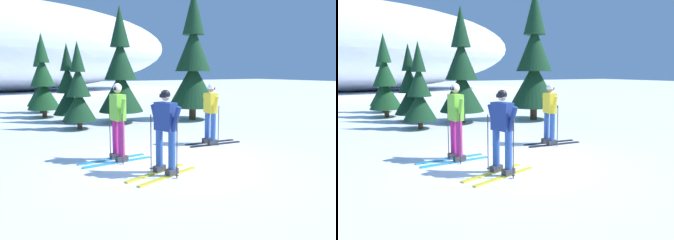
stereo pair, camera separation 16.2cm
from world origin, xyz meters
The scene contains 10 objects.
ground_plane centered at (0.00, 0.00, 0.00)m, with size 120.00×120.00×0.00m, color white.
skier_navy_jacket centered at (-0.48, -0.72, 0.93)m, with size 1.73×0.99×1.77m.
skier_yellow_jacket centered at (2.03, 1.18, 0.92)m, with size 1.70×0.77×1.76m.
skier_lime_jacket centered at (-0.98, 0.74, 0.98)m, with size 1.75×0.80×1.85m.
pine_tree_left centered at (-1.39, 9.41, 1.60)m, with size 1.48×1.48×3.84m.
pine_tree_center_left centered at (-1.25, 11.40, 1.49)m, with size 1.38×1.38×3.57m.
pine_tree_center centered at (-0.73, 5.53, 1.34)m, with size 1.24×1.24×3.21m.
pine_tree_center_right centered at (-0.70, 7.47, 1.36)m, with size 1.26×1.26×3.26m.
pine_tree_right centered at (1.17, 6.26, 1.97)m, with size 1.82×1.82×4.72m.
pine_tree_far_right centered at (4.31, 5.70, 2.35)m, with size 2.17×2.17×5.62m.
Camera 2 is at (-3.48, -6.71, 2.14)m, focal length 35.49 mm.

